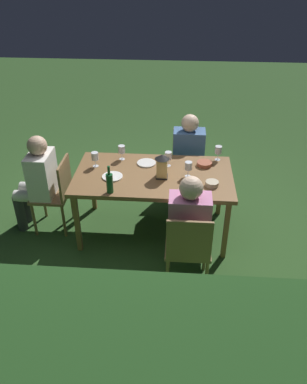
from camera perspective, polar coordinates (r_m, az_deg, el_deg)
name	(u,v)px	position (r m, az deg, el deg)	size (l,w,h in m)	color
ground_plane	(153,230)	(4.57, 0.00, -5.58)	(16.00, 16.00, 0.00)	#2D5123
dining_table	(153,179)	(4.17, 0.00, 1.96)	(1.69, 0.94, 0.75)	brown
chair_side_left_a	(188,160)	(5.02, 5.05, 4.69)	(0.42, 0.40, 0.87)	brown
person_in_blue	(188,156)	(4.78, 5.15, 5.21)	(0.38, 0.47, 1.15)	#426699
chair_side_right_a	(188,248)	(3.59, 5.11, -8.13)	(0.42, 0.40, 0.87)	brown
person_in_pink	(189,221)	(3.65, 5.21, -4.32)	(0.38, 0.47, 1.15)	#C675A3
chair_head_far	(57,191)	(4.48, -14.05, 0.11)	(0.40, 0.42, 0.87)	brown
person_in_cream	(37,179)	(4.47, -16.69, 1.85)	(0.48, 0.38, 1.15)	white
lantern_centerpiece	(162,165)	(4.02, 1.27, 4.03)	(0.15, 0.15, 0.27)	black
green_bottle_on_table	(110,183)	(3.81, -6.46, 1.38)	(0.07, 0.07, 0.29)	#195128
wine_glass_a	(188,166)	(4.07, 5.14, 3.75)	(0.08, 0.08, 0.17)	silver
wine_glass_b	(168,156)	(4.26, 2.17, 5.26)	(0.08, 0.08, 0.17)	silver
wine_glass_c	(218,151)	(4.44, 9.50, 6.03)	(0.08, 0.08, 0.17)	silver
wine_glass_d	(122,150)	(4.41, -4.70, 6.18)	(0.08, 0.08, 0.17)	silver
wine_glass_e	(95,157)	(4.29, -8.59, 5.14)	(0.08, 0.08, 0.17)	silver
plate_a	(146,163)	(4.35, -1.04, 4.28)	(0.21, 0.21, 0.01)	silver
plate_b	(112,177)	(4.11, -6.05, 2.27)	(0.22, 0.22, 0.01)	white
bowl_olives	(194,191)	(3.83, 6.03, 0.19)	(0.13, 0.13, 0.05)	#BCAD8E
bowl_bread	(212,184)	(3.97, 8.59, 1.24)	(0.13, 0.13, 0.05)	#BCAD8E
bowl_salad	(204,164)	(4.34, 7.49, 4.15)	(0.17, 0.17, 0.04)	#9E5138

